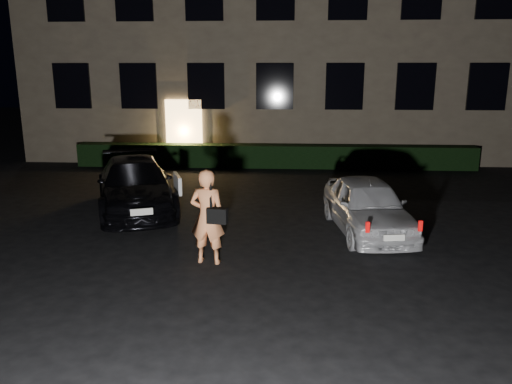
{
  "coord_description": "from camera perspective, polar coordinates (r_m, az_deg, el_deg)",
  "views": [
    {
      "loc": [
        0.45,
        -8.2,
        3.6
      ],
      "look_at": [
        -0.17,
        2.0,
        1.1
      ],
      "focal_mm": 35.0,
      "sensor_mm": 36.0,
      "label": 1
    }
  ],
  "objects": [
    {
      "name": "hedge",
      "position": [
        18.97,
        2.05,
        4.13
      ],
      "size": [
        15.0,
        0.7,
        0.85
      ],
      "primitive_type": "cube",
      "color": "black",
      "rests_on": "ground"
    },
    {
      "name": "hatch",
      "position": [
        11.55,
        12.6,
        -1.51
      ],
      "size": [
        1.96,
        3.82,
        1.25
      ],
      "rotation": [
        0.0,
        0.0,
        0.14
      ],
      "color": "silver",
      "rests_on": "ground"
    },
    {
      "name": "ground",
      "position": [
        8.96,
        0.31,
        -9.92
      ],
      "size": [
        80.0,
        80.0,
        0.0
      ],
      "primitive_type": "plane",
      "color": "black",
      "rests_on": "ground"
    },
    {
      "name": "man",
      "position": [
        9.44,
        -5.55,
        -2.81
      ],
      "size": [
        0.77,
        0.52,
        1.83
      ],
      "rotation": [
        0.0,
        0.0,
        3.01
      ],
      "color": "#EA8A53",
      "rests_on": "ground"
    },
    {
      "name": "sedan",
      "position": [
        13.49,
        -13.64,
        0.81
      ],
      "size": [
        3.32,
        4.95,
        1.33
      ],
      "rotation": [
        0.0,
        0.0,
        0.35
      ],
      "color": "black",
      "rests_on": "ground"
    },
    {
      "name": "building",
      "position": [
        23.31,
        2.47,
        19.67
      ],
      "size": [
        20.0,
        8.11,
        12.0
      ],
      "color": "brown",
      "rests_on": "ground"
    }
  ]
}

